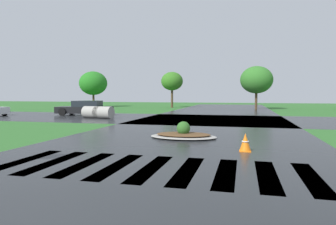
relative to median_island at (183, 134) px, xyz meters
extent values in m
cube|color=#232628|center=(0.21, 0.06, -0.14)|extent=(10.32, 80.00, 0.01)
cube|color=#232628|center=(0.21, 9.24, -0.14)|extent=(90.00, 9.29, 0.01)
cube|color=white|center=(-3.39, -5.18, -0.14)|extent=(0.45, 2.82, 0.01)
cube|color=white|center=(-2.49, -5.18, -0.14)|extent=(0.45, 2.82, 0.01)
cube|color=white|center=(-1.59, -5.18, -0.14)|extent=(0.45, 2.82, 0.01)
cube|color=white|center=(-0.69, -5.18, -0.14)|extent=(0.45, 2.82, 0.01)
cube|color=white|center=(0.21, -5.18, -0.14)|extent=(0.45, 2.82, 0.01)
cube|color=white|center=(1.11, -5.18, -0.14)|extent=(0.45, 2.82, 0.01)
cube|color=white|center=(2.01, -5.18, -0.14)|extent=(0.45, 2.82, 0.01)
cube|color=white|center=(2.91, -5.18, -0.14)|extent=(0.45, 2.82, 0.01)
cube|color=white|center=(3.81, -5.18, -0.14)|extent=(0.45, 2.82, 0.01)
ellipsoid|color=#9E9B93|center=(0.00, 0.00, -0.08)|extent=(2.74, 1.79, 0.12)
ellipsoid|color=brown|center=(0.00, 0.00, 0.01)|extent=(2.24, 1.47, 0.10)
sphere|color=#2D6023|center=(0.00, 0.00, 0.26)|extent=(0.56, 0.56, 0.56)
cylinder|color=black|center=(-17.07, 9.06, 0.18)|extent=(0.66, 0.30, 0.64)
cube|color=black|center=(-10.75, 11.07, 0.30)|extent=(4.78, 2.31, 0.55)
cube|color=#1E232B|center=(-10.50, 11.10, 0.83)|extent=(2.41, 1.80, 0.50)
cylinder|color=black|center=(-12.18, 9.98, 0.18)|extent=(0.66, 0.30, 0.64)
cylinder|color=black|center=(-12.42, 11.76, 0.18)|extent=(0.66, 0.30, 0.64)
cylinder|color=black|center=(-9.09, 10.38, 0.18)|extent=(0.66, 0.30, 0.64)
cylinder|color=black|center=(-9.32, 12.16, 0.18)|extent=(0.66, 0.30, 0.64)
cylinder|color=#9E9B93|center=(-8.61, 8.44, 0.30)|extent=(1.53, 1.11, 0.88)
cylinder|color=#9E9B93|center=(-7.62, 8.26, 0.30)|extent=(1.53, 1.11, 0.88)
cone|color=orange|center=(2.45, -2.41, 0.15)|extent=(0.37, 0.37, 0.58)
torus|color=white|center=(2.45, -2.41, 0.18)|extent=(0.23, 0.23, 0.04)
cube|color=orange|center=(2.45, -2.41, -0.13)|extent=(0.36, 0.36, 0.03)
cylinder|color=#4C3823|center=(-17.61, 25.66, 0.83)|extent=(0.28, 0.28, 1.93)
ellipsoid|color=#24721F|center=(-17.61, 25.66, 3.12)|extent=(3.79, 3.79, 3.22)
cylinder|color=#4C3823|center=(-6.67, 26.31, 1.09)|extent=(0.28, 0.28, 2.47)
ellipsoid|color=#347120|center=(-6.67, 26.31, 3.32)|extent=(2.83, 2.83, 2.41)
cylinder|color=#4C3823|center=(3.83, 24.33, 0.93)|extent=(0.28, 0.28, 2.14)
ellipsoid|color=#317127|center=(3.83, 24.33, 3.29)|extent=(3.70, 3.70, 3.15)
camera|label=1|loc=(2.37, -12.14, 1.67)|focal=32.31mm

